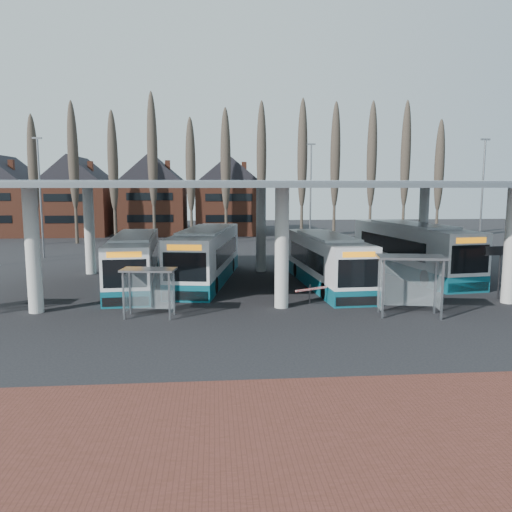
{
  "coord_description": "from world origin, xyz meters",
  "views": [
    {
      "loc": [
        -3.36,
        -21.94,
        6.03
      ],
      "look_at": [
        -0.91,
        7.0,
        2.01
      ],
      "focal_mm": 35.0,
      "sensor_mm": 36.0,
      "label": 1
    }
  ],
  "objects": [
    {
      "name": "ground",
      "position": [
        0.0,
        0.0,
        0.0
      ],
      "size": [
        140.0,
        140.0,
        0.0
      ],
      "primitive_type": "plane",
      "color": "black",
      "rests_on": "ground"
    },
    {
      "name": "brick_strip",
      "position": [
        0.0,
        -12.0,
        0.01
      ],
      "size": [
        70.0,
        10.0,
        0.03
      ],
      "primitive_type": "cube",
      "color": "#5A2C24",
      "rests_on": "ground"
    },
    {
      "name": "station_canopy",
      "position": [
        0.0,
        8.0,
        5.68
      ],
      "size": [
        32.0,
        16.0,
        6.34
      ],
      "color": "silver",
      "rests_on": "ground"
    },
    {
      "name": "poplar_row",
      "position": [
        0.0,
        33.0,
        8.78
      ],
      "size": [
        45.1,
        1.1,
        14.5
      ],
      "color": "#473D33",
      "rests_on": "ground"
    },
    {
      "name": "townhouse_row",
      "position": [
        -15.75,
        44.0,
        5.94
      ],
      "size": [
        36.8,
        10.3,
        12.25
      ],
      "color": "brown",
      "rests_on": "ground"
    },
    {
      "name": "lamp_post_a",
      "position": [
        -18.0,
        22.0,
        5.34
      ],
      "size": [
        0.8,
        0.16,
        10.17
      ],
      "color": "slate",
      "rests_on": "ground"
    },
    {
      "name": "lamp_post_b",
      "position": [
        6.0,
        26.0,
        5.34
      ],
      "size": [
        0.8,
        0.16,
        10.17
      ],
      "color": "slate",
      "rests_on": "ground"
    },
    {
      "name": "lamp_post_c",
      "position": [
        20.0,
        20.0,
        5.34
      ],
      "size": [
        0.8,
        0.16,
        10.17
      ],
      "color": "slate",
      "rests_on": "ground"
    },
    {
      "name": "bus_0",
      "position": [
        -8.22,
        8.75,
        1.5
      ],
      "size": [
        3.25,
        11.61,
        3.19
      ],
      "rotation": [
        0.0,
        0.0,
        0.07
      ],
      "color": "white",
      "rests_on": "ground"
    },
    {
      "name": "bus_1",
      "position": [
        -3.87,
        10.11,
        1.61
      ],
      "size": [
        4.65,
        12.59,
        3.42
      ],
      "rotation": [
        0.0,
        0.0,
        -0.17
      ],
      "color": "white",
      "rests_on": "ground"
    },
    {
      "name": "bus_2",
      "position": [
        3.49,
        7.86,
        1.5
      ],
      "size": [
        3.09,
        11.55,
        3.18
      ],
      "rotation": [
        0.0,
        0.0,
        0.06
      ],
      "color": "white",
      "rests_on": "ground"
    },
    {
      "name": "bus_3",
      "position": [
        10.24,
        11.33,
        1.69
      ],
      "size": [
        4.43,
        13.16,
        3.59
      ],
      "rotation": [
        0.0,
        0.0,
        0.13
      ],
      "color": "white",
      "rests_on": "ground"
    },
    {
      "name": "shelter_1",
      "position": [
        -6.38,
        1.25,
        1.67
      ],
      "size": [
        2.61,
        1.56,
        2.29
      ],
      "rotation": [
        0.0,
        0.0,
        -0.14
      ],
      "color": "gray",
      "rests_on": "ground"
    },
    {
      "name": "shelter_2",
      "position": [
        5.81,
        0.49,
        2.08
      ],
      "size": [
        3.31,
        2.06,
        2.86
      ],
      "rotation": [
        0.0,
        0.0,
        -0.18
      ],
      "color": "gray",
      "rests_on": "ground"
    },
    {
      "name": "info_sign_0",
      "position": [
        12.02,
        3.43,
        2.43
      ],
      "size": [
        1.94,
        0.37,
        2.89
      ],
      "rotation": [
        0.0,
        0.0,
        0.14
      ],
      "color": "black",
      "rests_on": "ground"
    },
    {
      "name": "barrier",
      "position": [
        1.58,
        2.83,
        0.78
      ],
      "size": [
        1.83,
        1.01,
        1.0
      ],
      "rotation": [
        0.0,
        0.0,
        0.48
      ],
      "color": "black",
      "rests_on": "ground"
    }
  ]
}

